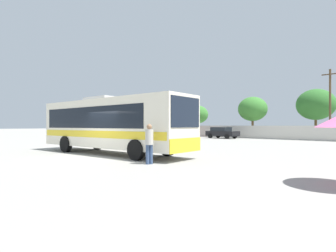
{
  "coord_description": "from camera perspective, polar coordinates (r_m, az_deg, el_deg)",
  "views": [
    {
      "loc": [
        12.98,
        -7.12,
        1.72
      ],
      "look_at": [
        0.24,
        5.51,
        1.69
      ],
      "focal_mm": 28.48,
      "sensor_mm": 36.0,
      "label": 1
    }
  ],
  "objects": [
    {
      "name": "roadside_tree_midright",
      "position": [
        41.02,
        29.07,
        4.03
      ],
      "size": [
        4.9,
        4.9,
        6.64
      ],
      "color": "brown",
      "rests_on": "ground_plane"
    },
    {
      "name": "roadside_tree_left",
      "position": [
        46.01,
        6.35,
        2.45
      ],
      "size": [
        3.61,
        3.61,
        5.16
      ],
      "color": "brown",
      "rests_on": "ground_plane"
    },
    {
      "name": "ground_plane",
      "position": [
        21.56,
        8.07,
        -4.49
      ],
      "size": [
        300.0,
        300.0,
        0.0
      ],
      "primitive_type": "plane",
      "color": "gray"
    },
    {
      "name": "parked_car_leftmost_red",
      "position": [
        39.87,
        3.45,
        -1.24
      ],
      "size": [
        4.23,
        2.17,
        1.49
      ],
      "color": "red",
      "rests_on": "ground_plane"
    },
    {
      "name": "utility_pole_near",
      "position": [
        37.18,
        31.37,
        4.22
      ],
      "size": [
        1.8,
        0.24,
        8.44
      ],
      "color": "#4C3823",
      "rests_on": "ground_plane"
    },
    {
      "name": "perimeter_wall",
      "position": [
        35.6,
        23.84,
        -1.3
      ],
      "size": [
        80.0,
        0.3,
        1.71
      ],
      "primitive_type": "cube",
      "color": "beige",
      "rests_on": "ground_plane"
    },
    {
      "name": "attendant_by_bus_door",
      "position": [
        11.91,
        -4.03,
        -3.33
      ],
      "size": [
        0.46,
        0.46,
        1.79
      ],
      "color": "#33476B",
      "rests_on": "ground_plane"
    },
    {
      "name": "parked_car_second_black",
      "position": [
        36.67,
        11.47,
        -1.35
      ],
      "size": [
        4.43,
        2.11,
        1.51
      ],
      "color": "black",
      "rests_on": "ground_plane"
    },
    {
      "name": "coach_bus_cream_yellow",
      "position": [
        16.75,
        -12.34,
        0.62
      ],
      "size": [
        11.39,
        3.74,
        3.51
      ],
      "color": "silver",
      "rests_on": "ground_plane"
    },
    {
      "name": "roadside_tree_midleft",
      "position": [
        40.11,
        17.65,
        3.48
      ],
      "size": [
        4.09,
        4.09,
        5.84
      ],
      "color": "brown",
      "rests_on": "ground_plane"
    }
  ]
}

